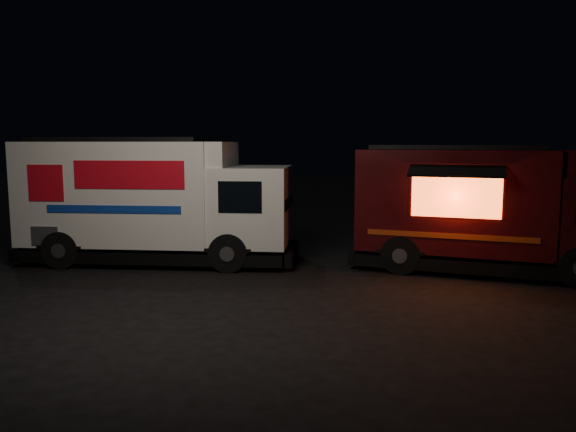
# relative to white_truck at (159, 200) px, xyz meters

# --- Properties ---
(ground) EXTENTS (80.00, 80.00, 0.00)m
(ground) POSITION_rel_white_truck_xyz_m (2.74, -1.58, -1.64)
(ground) COLOR black
(ground) RESTS_ON ground
(white_truck) EXTENTS (7.33, 2.77, 3.28)m
(white_truck) POSITION_rel_white_truck_xyz_m (0.00, 0.00, 0.00)
(white_truck) COLOR silver
(white_truck) RESTS_ON ground
(red_truck) EXTENTS (7.00, 3.84, 3.08)m
(red_truck) POSITION_rel_white_truck_xyz_m (8.44, -0.04, -0.10)
(red_truck) COLOR #3E0B0E
(red_truck) RESTS_ON ground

